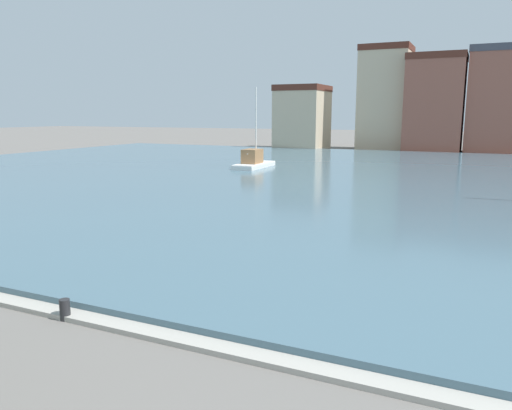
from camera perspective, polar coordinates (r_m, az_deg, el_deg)
harbor_water at (r=35.86m, az=16.60°, el=2.76°), size 87.52×53.85×0.28m
quay_edge_coping at (r=10.51m, az=-6.07°, el=-15.84°), size 87.52×0.50×0.12m
sailboat_white at (r=41.76m, az=-0.06°, el=4.86°), size 1.90×5.84×6.93m
mooring_bollard at (r=12.45m, az=-21.33°, el=-11.26°), size 0.24×0.24×0.50m
townhouse_tall_gabled at (r=68.52m, az=5.43°, el=10.12°), size 6.26×7.27×8.54m
townhouse_wide_warehouse at (r=68.99m, az=14.74°, el=11.90°), size 6.38×6.29×13.53m
townhouse_corner_house at (r=66.64m, az=20.07°, el=11.01°), size 6.90×7.06×11.99m
townhouse_narrow_midrow at (r=66.77m, az=27.06°, el=10.76°), size 8.71×6.87×12.58m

